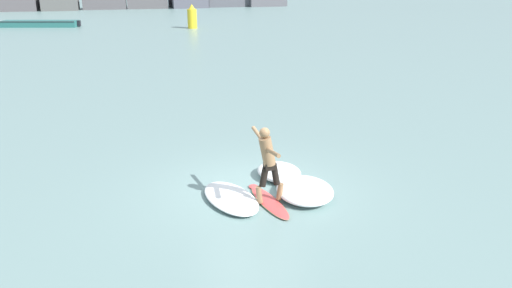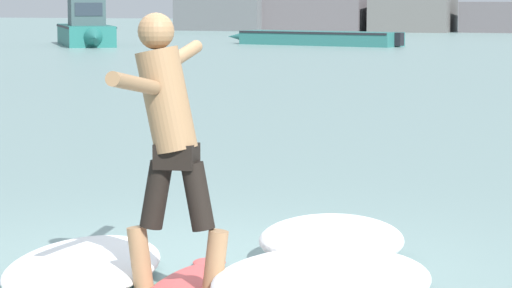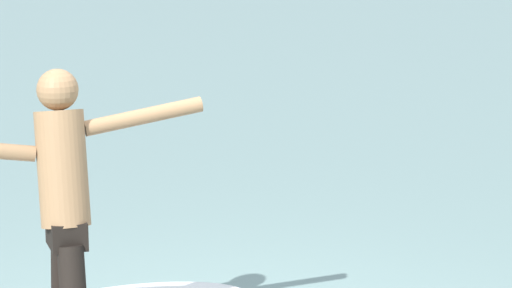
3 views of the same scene
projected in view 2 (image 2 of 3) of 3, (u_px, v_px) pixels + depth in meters
ground_plane at (195, 268)px, 8.75m from camera, size 200.00×200.00×0.00m
surfer at (168, 128)px, 7.75m from camera, size 0.69×1.67×1.80m
fishing_boat_near_jetty at (316, 38)px, 50.16m from camera, size 8.17×3.39×0.57m
small_boat_offshore at (86, 30)px, 49.86m from camera, size 4.68×6.51×2.79m
wave_foam_at_tail at (84, 266)px, 8.44m from camera, size 1.44×2.20×0.18m
wave_foam_at_nose at (322, 281)px, 7.73m from camera, size 1.59×1.89×0.30m
wave_foam_beside at (332, 240)px, 8.96m from camera, size 1.27×1.48×0.32m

